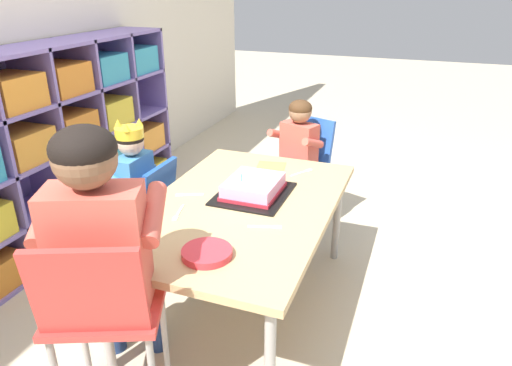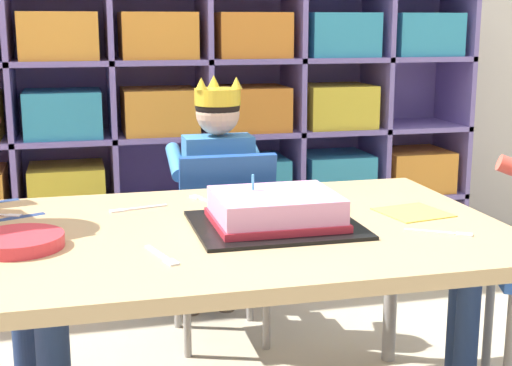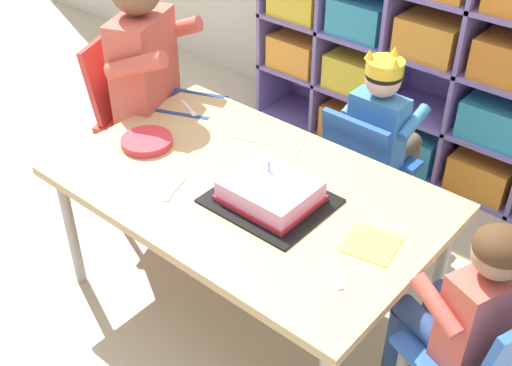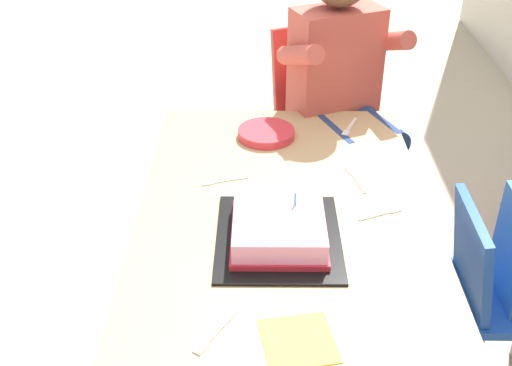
{
  "view_description": "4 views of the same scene",
  "coord_description": "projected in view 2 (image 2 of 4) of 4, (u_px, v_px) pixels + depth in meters",
  "views": [
    {
      "loc": [
        -1.73,
        -0.72,
        1.46
      ],
      "look_at": [
        0.02,
        -0.07,
        0.65
      ],
      "focal_mm": 33.01,
      "sensor_mm": 36.0,
      "label": 1
    },
    {
      "loc": [
        -0.31,
        -1.54,
        0.99
      ],
      "look_at": [
        0.08,
        0.03,
        0.63
      ],
      "focal_mm": 51.36,
      "sensor_mm": 36.0,
      "label": 2
    },
    {
      "loc": [
        1.13,
        -1.27,
        1.79
      ],
      "look_at": [
        0.08,
        -0.05,
        0.62
      ],
      "focal_mm": 45.16,
      "sensor_mm": 36.0,
      "label": 3
    },
    {
      "loc": [
        1.43,
        -0.07,
        1.53
      ],
      "look_at": [
        0.01,
        -0.08,
        0.64
      ],
      "focal_mm": 45.39,
      "sensor_mm": 36.0,
      "label": 4
    }
  ],
  "objects": [
    {
      "name": "storage_cubby_shelf",
      "position": [
        206.0,
        137.0,
        2.86
      ],
      "size": [
        2.15,
        0.32,
        1.14
      ],
      "color": "#7F6BB2",
      "rests_on": "ground"
    },
    {
      "name": "paper_plate_stack",
      "position": [
        18.0,
        242.0,
        1.48
      ],
      "size": [
        0.18,
        0.18,
        0.03
      ],
      "primitive_type": "cylinder",
      "color": "#DB333D",
      "rests_on": "activity_table"
    },
    {
      "name": "fork_by_napkin",
      "position": [
        163.0,
        256.0,
        1.42
      ],
      "size": [
        0.05,
        0.14,
        0.0
      ],
      "rotation": [
        0.0,
        0.0,
        1.87
      ],
      "color": "white",
      "rests_on": "activity_table"
    },
    {
      "name": "activity_table",
      "position": [
        223.0,
        245.0,
        1.64
      ],
      "size": [
        1.26,
        0.79,
        0.54
      ],
      "color": "tan",
      "rests_on": "ground"
    },
    {
      "name": "classroom_chair_blue",
      "position": [
        223.0,
        230.0,
        2.23
      ],
      "size": [
        0.31,
        0.31,
        0.62
      ],
      "rotation": [
        0.0,
        0.0,
        3.13
      ],
      "color": "#1E4CA8",
      "rests_on": "ground"
    },
    {
      "name": "fork_scattered_mid_table",
      "position": [
        135.0,
        209.0,
        1.79
      ],
      "size": [
        0.14,
        0.05,
        0.0
      ],
      "rotation": [
        0.0,
        0.0,
        0.23
      ],
      "color": "white",
      "rests_on": "activity_table"
    },
    {
      "name": "birthday_cake_on_tray",
      "position": [
        275.0,
        213.0,
        1.63
      ],
      "size": [
        0.37,
        0.31,
        0.11
      ],
      "color": "black",
      "rests_on": "activity_table"
    },
    {
      "name": "fork_beside_plate_stack",
      "position": [
        204.0,
        200.0,
        1.88
      ],
      "size": [
        0.07,
        0.12,
        0.0
      ],
      "rotation": [
        0.0,
        0.0,
        5.13
      ],
      "color": "white",
      "rests_on": "activity_table"
    },
    {
      "name": "child_with_crown",
      "position": [
        216.0,
        176.0,
        2.3
      ],
      "size": [
        0.3,
        0.31,
        0.83
      ],
      "rotation": [
        0.0,
        0.0,
        3.13
      ],
      "color": "#3D7FBC",
      "rests_on": "ground"
    },
    {
      "name": "paper_napkin_square",
      "position": [
        413.0,
        212.0,
        1.76
      ],
      "size": [
        0.17,
        0.17,
        0.0
      ],
      "primitive_type": "cube",
      "rotation": [
        0.0,
        0.0,
        0.19
      ],
      "color": "#F4DB4C",
      "rests_on": "activity_table"
    },
    {
      "name": "fork_at_table_front_edge",
      "position": [
        443.0,
        233.0,
        1.58
      ],
      "size": [
        0.13,
        0.09,
        0.0
      ],
      "rotation": [
        0.0,
        0.0,
        2.58
      ],
      "color": "white",
      "rests_on": "activity_table"
    }
  ]
}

